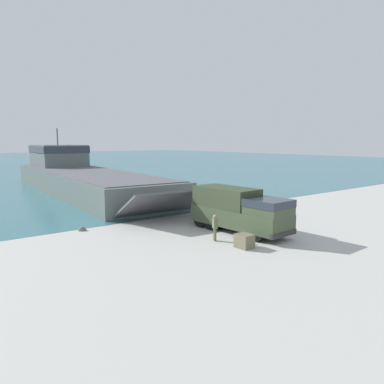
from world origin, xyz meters
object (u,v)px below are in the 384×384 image
at_px(landing_craft, 79,174).
at_px(soldier_on_ramp, 215,226).
at_px(cargo_crate, 244,241).
at_px(military_truck, 239,210).

distance_m(landing_craft, soldier_on_ramp, 28.96).
height_order(soldier_on_ramp, cargo_crate, soldier_on_ramp).
bearing_deg(cargo_crate, military_truck, 49.40).
height_order(military_truck, soldier_on_ramp, military_truck).
xyz_separation_m(landing_craft, soldier_on_ramp, (-2.54, -28.83, -1.02)).
bearing_deg(cargo_crate, landing_craft, 85.96).
xyz_separation_m(landing_craft, cargo_crate, (-2.19, -31.04, -1.57)).
relative_size(landing_craft, cargo_crate, 39.94).
relative_size(military_truck, cargo_crate, 7.72).
relative_size(landing_craft, military_truck, 5.17).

